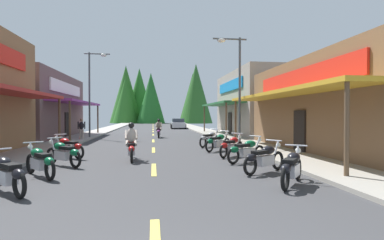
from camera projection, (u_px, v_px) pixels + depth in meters
name	position (u px, v px, depth m)	size (l,w,h in m)	color
ground	(153.00, 135.00, 29.53)	(9.33, 85.14, 0.10)	#38383A
sidewalk_left	(91.00, 134.00, 28.77)	(2.42, 85.14, 0.12)	#9E9991
sidewalk_right	(212.00, 133.00, 30.29)	(2.42, 85.14, 0.12)	gray
centerline_dashes	(153.00, 132.00, 33.80)	(0.16, 62.48, 0.01)	#E0C64C
storefront_left_far	(27.00, 106.00, 24.47)	(8.02, 11.87, 5.20)	brown
storefront_right_near	(364.00, 105.00, 15.11)	(8.61, 13.50, 4.69)	brown
storefront_right_far	(275.00, 104.00, 28.49)	(10.52, 11.30, 5.84)	gray
streetlamp_left	(93.00, 83.00, 24.23)	(2.02, 0.30, 6.89)	#474C51
streetlamp_right	(235.00, 76.00, 17.80)	(2.02, 0.30, 6.43)	#474C51
motorcycle_parked_right_0	(292.00, 167.00, 8.00)	(1.39, 1.75, 1.04)	black
motorcycle_parked_right_1	(264.00, 158.00, 9.76)	(1.83, 1.28, 1.04)	black
motorcycle_parked_right_2	(246.00, 150.00, 11.90)	(1.90, 1.16, 1.04)	black
motorcycle_parked_right_3	(232.00, 146.00, 13.59)	(1.54, 1.63, 1.04)	black
motorcycle_parked_right_4	(218.00, 142.00, 15.68)	(1.68, 1.48, 1.04)	black
motorcycle_parked_right_5	(210.00, 138.00, 17.83)	(1.56, 1.60, 1.04)	black
motorcycle_parked_left_0	(7.00, 173.00, 7.16)	(1.54, 1.62, 1.04)	black
motorcycle_parked_left_1	(40.00, 161.00, 9.06)	(1.43, 1.72, 1.04)	black
motorcycle_parked_left_2	(63.00, 153.00, 11.00)	(1.65, 1.51, 1.04)	black
motorcycle_parked_left_3	(68.00, 147.00, 13.05)	(1.72, 1.43, 1.04)	black
rider_cruising_lead	(131.00, 145.00, 12.42)	(0.61, 2.14, 1.57)	black
rider_cruising_trailing	(159.00, 130.00, 25.08)	(0.60, 2.14, 1.57)	black
pedestrian_by_shop	(81.00, 128.00, 22.43)	(0.57, 0.29, 1.61)	#B2A599
parked_car_curbside	(178.00, 124.00, 42.12)	(2.19, 4.36, 1.40)	silver
treeline_backdrop	(155.00, 96.00, 72.42)	(24.22, 14.83, 13.92)	#216523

